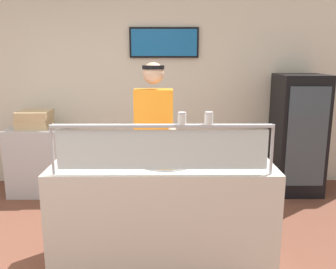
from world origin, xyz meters
The scene contains 12 objects.
ground_plane centered at (0.92, 1.00, 0.00)m, with size 12.00×12.00×0.00m, color brown.
shop_rear_unit centered at (0.92, 2.63, 1.36)m, with size 6.23×0.13×2.70m.
serving_counter centered at (0.92, 0.38, 0.47)m, with size 1.83×0.76×0.95m, color silver.
sneeze_guard centered at (0.92, 0.06, 1.20)m, with size 1.66×0.06×0.38m.
pizza_tray centered at (0.95, 0.37, 0.97)m, with size 0.52×0.52×0.04m.
pizza_server centered at (0.93, 0.35, 0.99)m, with size 0.07×0.28×0.01m, color #ADAFB7.
parmesan_shaker centered at (1.06, 0.06, 1.37)m, with size 0.06×0.06×0.09m.
pepper_flake_shaker centered at (1.26, 0.06, 1.37)m, with size 0.06×0.06×0.09m.
worker_figure centered at (0.83, 1.00, 1.01)m, with size 0.41×0.50×1.76m.
drink_fridge centered at (2.70, 2.18, 0.79)m, with size 0.60×0.67×1.58m.
prep_shelf centered at (-0.76, 2.14, 0.45)m, with size 0.70×0.55×0.89m, color #B7BABF.
pizza_box_stack centered at (-0.76, 2.14, 1.00)m, with size 0.44×0.42×0.22m.
Camera 1 is at (0.94, -2.57, 1.84)m, focal length 39.20 mm.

